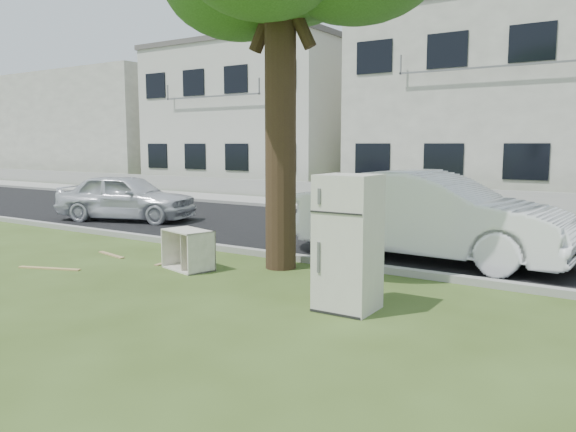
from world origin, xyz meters
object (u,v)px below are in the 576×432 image
Objects in this scene: fridge at (348,243)px; cabinet at (188,249)px; car_center at (430,216)px; car_left at (126,197)px.

fridge is 3.52m from cabinet.
car_center reaches higher than car_left.
cabinet is 0.23× the size of car_left.
car_left is at bearing 87.85° from car_center.
fridge is at bearing -175.52° from car_center.
car_left is (-9.31, 4.28, -0.22)m from fridge.
car_center is at bearing -112.30° from car_left.
car_left reaches higher than cabinet.
car_center is 1.28× the size of car_left.
car_left is at bearing 154.13° from fridge.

